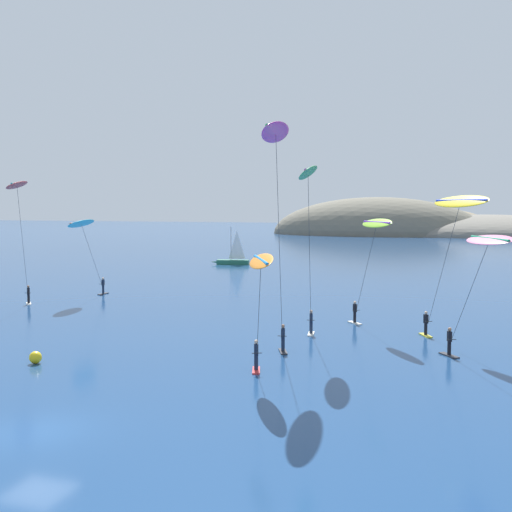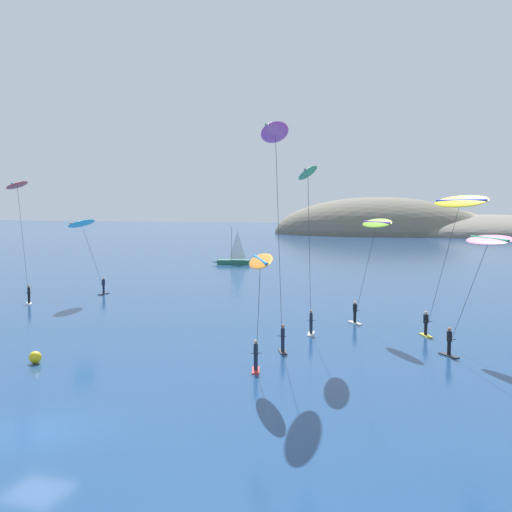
{
  "view_description": "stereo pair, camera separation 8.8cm",
  "coord_description": "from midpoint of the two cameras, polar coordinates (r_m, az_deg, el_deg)",
  "views": [
    {
      "loc": [
        15.93,
        -20.66,
        8.88
      ],
      "look_at": [
        1.6,
        22.7,
        5.28
      ],
      "focal_mm": 45.0,
      "sensor_mm": 36.0,
      "label": 1
    },
    {
      "loc": [
        16.01,
        -20.64,
        8.88
      ],
      "look_at": [
        1.6,
        22.7,
        5.28
      ],
      "focal_mm": 45.0,
      "sensor_mm": 36.0,
      "label": 2
    }
  ],
  "objects": [
    {
      "name": "kitesurfer_pink",
      "position": [
        34.66,
        19.65,
        0.51
      ],
      "size": [
        4.1,
        7.98,
        7.47
      ],
      "color": "#2D2D33",
      "rests_on": "ground"
    },
    {
      "name": "headland_island",
      "position": [
        204.44,
        14.45,
        1.88
      ],
      "size": [
        101.05,
        46.76,
        22.95
      ],
      "color": "#84755B",
      "rests_on": "ground"
    },
    {
      "name": "sailboat_near",
      "position": [
        96.81,
        -2.27,
        -0.38
      ],
      "size": [
        5.97,
        2.27,
        5.7
      ],
      "color": "#23664C",
      "rests_on": "ground"
    },
    {
      "name": "kitesurfer_red",
      "position": [
        57.33,
        -20.45,
        5.14
      ],
      "size": [
        4.37,
        6.69,
        10.98
      ],
      "color": "silver",
      "rests_on": "ground"
    },
    {
      "name": "kitesurfer_lime",
      "position": [
        45.28,
        10.39,
        1.92
      ],
      "size": [
        4.25,
        6.18,
        8.06
      ],
      "color": "silver",
      "rests_on": "ground"
    },
    {
      "name": "marker_buoy",
      "position": [
        38.57,
        -19.07,
        -8.52
      ],
      "size": [
        0.7,
        0.7,
        0.7
      ],
      "primitive_type": "sphere",
      "color": "yellow",
      "rests_on": "ground"
    },
    {
      "name": "ground_plane",
      "position": [
        27.57,
        -18.99,
        -14.53
      ],
      "size": [
        600.0,
        600.0,
        0.0
      ],
      "primitive_type": "plane",
      "color": "navy"
    },
    {
      "name": "kitesurfer_magenta",
      "position": [
        35.78,
        1.75,
        9.55
      ],
      "size": [
        2.05,
        6.82,
        13.39
      ],
      "color": "#2D2D33",
      "rests_on": "ground"
    },
    {
      "name": "kitesurfer_orange",
      "position": [
        32.2,
        0.32,
        -1.33
      ],
      "size": [
        3.18,
        5.16,
        6.52
      ],
      "color": "red",
      "rests_on": "ground"
    },
    {
      "name": "kitesurfer_green",
      "position": [
        39.99,
        4.62,
        6.12
      ],
      "size": [
        2.1,
        7.63,
        11.36
      ],
      "color": "silver",
      "rests_on": "ground"
    },
    {
      "name": "kitesurfer_cyan",
      "position": [
        61.76,
        -15.15,
        2.34
      ],
      "size": [
        2.27,
        7.87,
        7.68
      ],
      "color": "#2D2D33",
      "rests_on": "ground"
    },
    {
      "name": "kitesurfer_yellow",
      "position": [
        41.82,
        17.4,
        3.71
      ],
      "size": [
        4.66,
        6.44,
        9.59
      ],
      "color": "yellow",
      "rests_on": "ground"
    }
  ]
}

